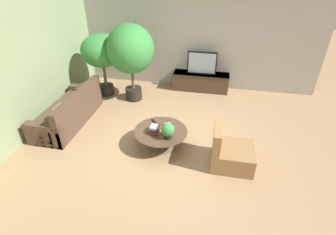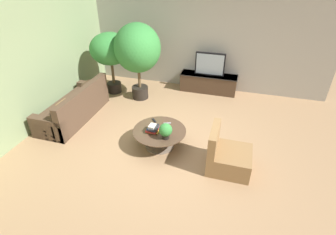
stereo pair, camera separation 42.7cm
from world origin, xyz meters
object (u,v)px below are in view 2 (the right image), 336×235
object	(u,v)px
television	(210,64)
armchair_wicker	(227,156)
potted_palm_corner	(138,50)
potted_plant_tabletop	(166,130)
couch_by_wall	(75,108)
coffee_table	(160,135)
potted_palm_tall	(110,51)
media_console	(208,83)

from	to	relation	value
television	armchair_wicker	distance (m)	3.43
television	armchair_wicker	world-z (taller)	television
potted_palm_corner	potted_plant_tabletop	bearing A→B (deg)	-57.07
armchair_wicker	potted_plant_tabletop	size ratio (longest dim) A/B	2.59
couch_by_wall	coffee_table	bearing A→B (deg)	77.84
potted_plant_tabletop	couch_by_wall	bearing A→B (deg)	164.10
armchair_wicker	potted_palm_corner	distance (m)	3.71
television	potted_palm_tall	distance (m)	2.86
media_console	potted_plant_tabletop	distance (m)	3.25
coffee_table	potted_plant_tabletop	xyz separation A→B (m)	(0.20, -0.22, 0.30)
media_console	potted_palm_tall	world-z (taller)	potted_palm_tall
media_console	potted_plant_tabletop	size ratio (longest dim) A/B	5.05
couch_by_wall	potted_palm_tall	bearing A→B (deg)	170.74
media_console	potted_plant_tabletop	bearing A→B (deg)	-96.57
coffee_table	potted_palm_tall	xyz separation A→B (m)	(-2.13, 2.15, 0.98)
television	armchair_wicker	size ratio (longest dim) A/B	0.99
television	potted_plant_tabletop	distance (m)	3.24
media_console	coffee_table	distance (m)	3.04
media_console	couch_by_wall	world-z (taller)	couch_by_wall
coffee_table	media_console	bearing A→B (deg)	79.15
potted_palm_tall	potted_plant_tabletop	world-z (taller)	potted_palm_tall
media_console	potted_palm_corner	xyz separation A→B (m)	(-1.82, -0.98, 1.14)
coffee_table	television	bearing A→B (deg)	79.14
couch_by_wall	potted_palm_tall	distance (m)	1.93
media_console	potted_palm_tall	size ratio (longest dim) A/B	0.95
coffee_table	potted_plant_tabletop	size ratio (longest dim) A/B	3.38
television	potted_palm_tall	bearing A→B (deg)	-162.85
coffee_table	potted_palm_tall	world-z (taller)	potted_palm_tall
television	couch_by_wall	xyz separation A→B (m)	(-2.97, -2.47, -0.57)
coffee_table	couch_by_wall	size ratio (longest dim) A/B	0.53
potted_palm_corner	potted_palm_tall	bearing A→B (deg)	170.95
coffee_table	potted_plant_tabletop	bearing A→B (deg)	-47.82
armchair_wicker	potted_palm_tall	xyz separation A→B (m)	(-3.57, 2.43, 1.00)
couch_by_wall	potted_palm_tall	size ratio (longest dim) A/B	1.20
couch_by_wall	armchair_wicker	bearing A→B (deg)	78.29
couch_by_wall	potted_palm_corner	distance (m)	2.20
media_console	couch_by_wall	bearing A→B (deg)	-140.25
television	potted_palm_tall	size ratio (longest dim) A/B	0.48
television	couch_by_wall	world-z (taller)	television
coffee_table	armchair_wicker	size ratio (longest dim) A/B	1.31
media_console	potted_palm_corner	world-z (taller)	potted_palm_corner
coffee_table	couch_by_wall	world-z (taller)	couch_by_wall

